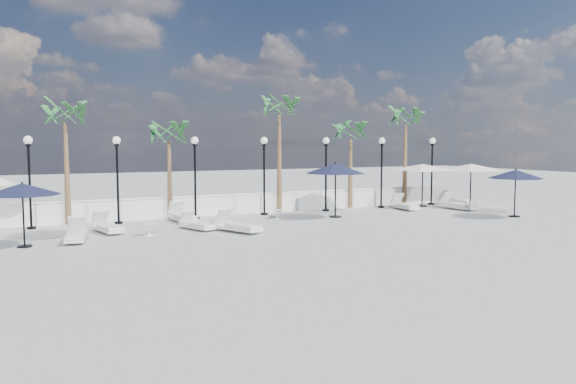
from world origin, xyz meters
name	(u,v)px	position (x,y,z in m)	size (l,w,h in m)	color
ground	(331,234)	(0.00, 0.00, 0.00)	(100.00, 100.00, 0.00)	#A1A19C
balustrade	(256,203)	(0.00, 7.50, 0.47)	(26.00, 0.30, 1.01)	white
lamppost_0	(29,169)	(-10.50, 6.50, 2.49)	(0.36, 0.36, 3.84)	black
lamppost_1	(117,167)	(-7.00, 6.50, 2.49)	(0.36, 0.36, 3.84)	black
lamppost_2	(195,166)	(-3.50, 6.50, 2.49)	(0.36, 0.36, 3.84)	black
lamppost_3	(264,164)	(0.00, 6.50, 2.49)	(0.36, 0.36, 3.84)	black
lamppost_4	(326,163)	(3.50, 6.50, 2.49)	(0.36, 0.36, 3.84)	black
lamppost_5	(382,162)	(7.00, 6.50, 2.49)	(0.36, 0.36, 3.84)	black
lamppost_6	(432,161)	(10.50, 6.50, 2.49)	(0.36, 0.36, 3.84)	black
palm_0	(65,120)	(-9.00, 7.30, 4.53)	(2.60, 2.60, 5.50)	brown
palm_1	(169,138)	(-4.50, 7.30, 3.75)	(2.60, 2.60, 4.70)	brown
palm_2	(279,112)	(1.20, 7.30, 5.12)	(2.60, 2.60, 6.10)	brown
palm_3	(351,136)	(5.50, 7.30, 3.95)	(2.60, 2.60, 4.90)	brown
palm_4	(406,122)	(9.20, 7.30, 4.73)	(2.60, 2.60, 5.70)	brown
lounger_0	(107,227)	(-7.83, 4.04, 0.25)	(1.08, 2.11, 0.76)	silver
lounger_1	(76,235)	(-9.13, 2.51, 0.25)	(0.98, 2.10, 0.76)	silver
lounger_2	(182,216)	(-4.34, 5.74, 0.27)	(0.90, 2.20, 0.80)	silver
lounger_3	(197,224)	(-4.42, 3.25, 0.22)	(1.15, 1.87, 0.67)	silver
lounger_4	(238,225)	(-3.13, 1.95, 0.27)	(1.50, 2.27, 0.81)	silver
lounger_5	(405,205)	(7.54, 5.13, 0.25)	(0.85, 2.04, 0.74)	silver
lounger_6	(458,205)	(10.18, 3.96, 0.26)	(0.98, 2.18, 0.79)	silver
lounger_7	(455,200)	(11.99, 6.22, 0.24)	(1.17, 1.96, 0.70)	silver
side_table_0	(149,228)	(-6.48, 2.70, 0.29)	(0.49, 0.49, 0.48)	silver
side_table_1	(228,214)	(-2.44, 4.96, 0.35)	(0.59, 0.59, 0.57)	silver
side_table_2	(277,213)	(-0.08, 4.87, 0.26)	(0.45, 0.45, 0.44)	silver
parasol_navy_left	(22,190)	(-10.82, 2.15, 1.97)	(2.54, 2.54, 2.24)	black
parasol_navy_mid	(336,169)	(2.70, 4.19, 2.32)	(2.94, 2.94, 2.64)	black
parasol_navy_right	(516,174)	(10.51, 0.51, 2.05)	(2.60, 2.60, 2.33)	black
parasol_cream_sq_a	(423,164)	(9.40, 5.98, 2.37)	(5.21, 5.21, 2.56)	black
parasol_cream_sq_b	(471,164)	(12.00, 4.98, 2.36)	(5.11, 5.11, 2.56)	black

